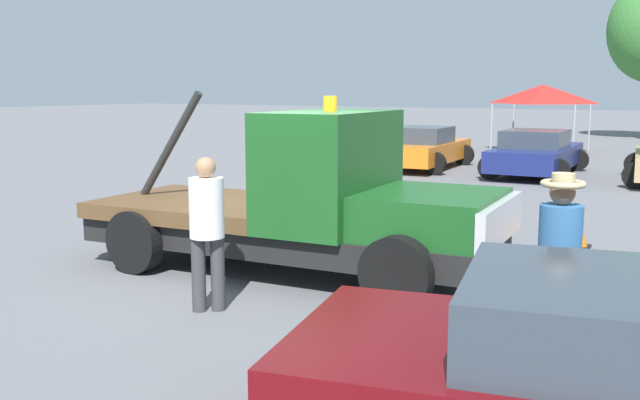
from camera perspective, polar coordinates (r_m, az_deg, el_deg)
ground_plane at (r=10.11m, az=-2.46°, el=-5.67°), size 160.00×160.00×0.00m
tow_truck at (r=9.74m, az=-0.62°, el=-0.48°), size 5.98×2.61×2.51m
person_near_truck at (r=6.87m, az=18.60°, el=-4.06°), size 0.40×0.40×1.80m
person_at_hood at (r=8.20m, az=-9.03°, el=-1.84°), size 0.40×0.40×1.78m
parked_car_orange at (r=22.98m, az=8.35°, el=4.12°), size 2.54×4.70×1.34m
parked_car_navy at (r=21.95m, az=16.88°, el=3.61°), size 2.62×4.94×1.34m
canopy_tent_red at (r=29.82m, az=17.40°, el=8.09°), size 3.17×3.17×2.69m
traffic_cone at (r=12.19m, az=19.88°, el=-2.44°), size 0.40×0.40×0.55m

